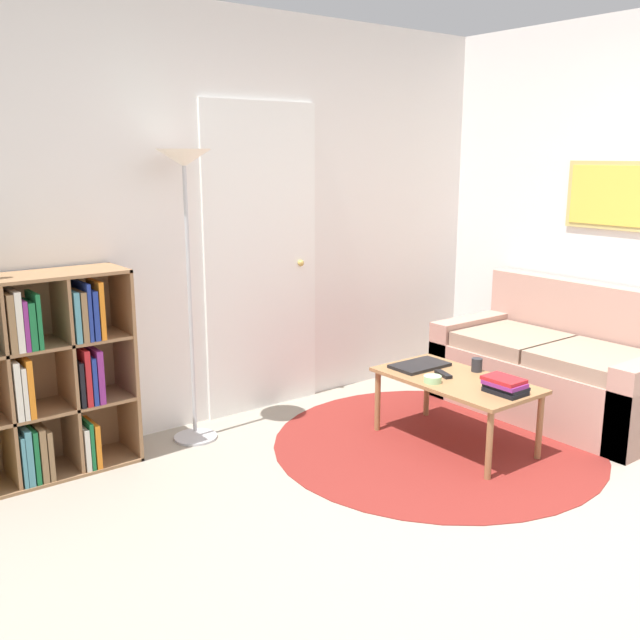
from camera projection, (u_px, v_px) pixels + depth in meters
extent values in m
plane|color=gray|center=(529.00, 557.00, 3.10)|extent=(14.00, 14.00, 0.00)
cube|color=silver|center=(240.00, 219.00, 4.61)|extent=(7.12, 0.05, 2.60)
cube|color=white|center=(262.00, 261.00, 4.73)|extent=(0.87, 0.02, 2.04)
sphere|color=tan|center=(301.00, 263.00, 4.90)|extent=(0.04, 0.04, 0.04)
cube|color=silver|center=(588.00, 215.00, 4.94)|extent=(0.05, 5.32, 2.60)
cube|color=tan|center=(610.00, 195.00, 4.75)|extent=(0.02, 0.62, 0.45)
cube|color=yellow|center=(609.00, 195.00, 4.74)|extent=(0.01, 0.56, 0.39)
cylinder|color=maroon|center=(437.00, 443.00, 4.31)|extent=(1.97, 1.97, 0.01)
cube|color=#936B47|center=(125.00, 362.00, 4.07)|extent=(0.02, 0.34, 1.11)
cube|color=#936B47|center=(26.00, 277.00, 3.65)|extent=(1.01, 0.34, 0.02)
cube|color=#936B47|center=(45.00, 473.00, 3.90)|extent=(1.01, 0.34, 0.02)
cube|color=#936B47|center=(27.00, 371.00, 3.90)|extent=(1.01, 0.02, 1.11)
cube|color=#936B47|center=(3.00, 384.00, 3.68)|extent=(0.02, 0.32, 1.07)
cube|color=#936B47|center=(66.00, 372.00, 3.87)|extent=(0.02, 0.32, 1.07)
cube|color=#936B47|center=(39.00, 410.00, 3.82)|extent=(0.98, 0.32, 0.02)
cube|color=#936B47|center=(32.00, 346.00, 3.73)|extent=(0.98, 0.32, 0.02)
cube|color=teal|center=(18.00, 456.00, 3.76)|extent=(0.02, 0.26, 0.27)
cube|color=teal|center=(23.00, 452.00, 3.77)|extent=(0.03, 0.26, 0.30)
cube|color=#196B38|center=(31.00, 452.00, 3.79)|extent=(0.02, 0.25, 0.29)
cube|color=olive|center=(38.00, 450.00, 3.81)|extent=(0.03, 0.25, 0.29)
cube|color=olive|center=(44.00, 450.00, 3.84)|extent=(0.03, 0.27, 0.27)
cube|color=silver|center=(82.00, 446.00, 3.93)|extent=(0.03, 0.19, 0.24)
cube|color=#196B38|center=(87.00, 443.00, 3.94)|extent=(0.02, 0.19, 0.27)
cube|color=orange|center=(92.00, 442.00, 3.98)|extent=(0.03, 0.22, 0.25)
cube|color=silver|center=(12.00, 387.00, 3.67)|extent=(0.03, 0.25, 0.31)
cube|color=silver|center=(21.00, 391.00, 3.67)|extent=(0.02, 0.19, 0.28)
cube|color=orange|center=(26.00, 386.00, 3.70)|extent=(0.03, 0.22, 0.31)
cube|color=black|center=(75.00, 381.00, 3.88)|extent=(0.02, 0.26, 0.25)
cube|color=#B21E23|center=(81.00, 375.00, 3.88)|extent=(0.03, 0.24, 0.31)
cube|color=navy|center=(88.00, 378.00, 3.91)|extent=(0.02, 0.24, 0.26)
cube|color=#7F287A|center=(93.00, 373.00, 3.93)|extent=(0.03, 0.25, 0.30)
cube|color=olive|center=(6.00, 321.00, 3.58)|extent=(0.03, 0.23, 0.30)
cube|color=silver|center=(13.00, 319.00, 3.62)|extent=(0.03, 0.27, 0.31)
cube|color=#7F287A|center=(20.00, 323.00, 3.64)|extent=(0.02, 0.26, 0.26)
cube|color=#196B38|center=(28.00, 324.00, 3.64)|extent=(0.03, 0.20, 0.25)
cube|color=#196B38|center=(34.00, 319.00, 3.65)|extent=(0.02, 0.19, 0.29)
cube|color=teal|center=(70.00, 315.00, 3.79)|extent=(0.03, 0.26, 0.27)
cube|color=olive|center=(79.00, 315.00, 3.79)|extent=(0.03, 0.20, 0.27)
cube|color=navy|center=(82.00, 310.00, 3.82)|extent=(0.02, 0.25, 0.31)
cube|color=navy|center=(88.00, 313.00, 3.85)|extent=(0.03, 0.26, 0.27)
cube|color=orange|center=(96.00, 309.00, 3.84)|extent=(0.03, 0.19, 0.31)
cylinder|color=#B7B7BC|center=(196.00, 437.00, 4.40)|extent=(0.26, 0.26, 0.01)
cylinder|color=#B7B7BC|center=(190.00, 300.00, 4.20)|extent=(0.02, 0.02, 1.64)
cone|color=white|center=(184.00, 158.00, 4.02)|extent=(0.32, 0.32, 0.10)
cube|color=tan|center=(554.00, 384.00, 4.80)|extent=(0.83, 1.54, 0.40)
cube|color=tan|center=(585.00, 343.00, 4.95)|extent=(0.16, 1.54, 0.86)
cube|color=tan|center=(475.00, 352.00, 5.32)|extent=(0.83, 0.16, 0.54)
cube|color=tan|center=(592.00, 360.00, 4.46)|extent=(0.63, 0.59, 0.10)
cube|color=tan|center=(512.00, 340.00, 4.93)|extent=(0.63, 0.59, 0.10)
cube|color=#996B42|center=(456.00, 380.00, 4.22)|extent=(0.52, 0.97, 0.02)
cylinder|color=#996B42|center=(489.00, 445.00, 3.80)|extent=(0.04, 0.04, 0.39)
cylinder|color=#996B42|center=(378.00, 401.00, 4.48)|extent=(0.04, 0.04, 0.39)
cylinder|color=#996B42|center=(540.00, 427.00, 4.06)|extent=(0.04, 0.04, 0.39)
cylinder|color=#996B42|center=(427.00, 387.00, 4.74)|extent=(0.04, 0.04, 0.39)
cube|color=black|center=(420.00, 365.00, 4.44)|extent=(0.35, 0.22, 0.02)
cylinder|color=#9ED193|center=(433.00, 379.00, 4.14)|extent=(0.10, 0.10, 0.04)
cube|color=black|center=(505.00, 391.00, 3.95)|extent=(0.15, 0.22, 0.02)
cube|color=black|center=(506.00, 387.00, 3.96)|extent=(0.15, 0.22, 0.02)
cube|color=#7F287A|center=(505.00, 384.00, 3.95)|extent=(0.15, 0.22, 0.02)
cube|color=#B21E23|center=(504.00, 379.00, 3.95)|extent=(0.15, 0.22, 0.02)
cylinder|color=#28282D|center=(477.00, 365.00, 4.35)|extent=(0.07, 0.07, 0.08)
cube|color=black|center=(443.00, 374.00, 4.27)|extent=(0.08, 0.15, 0.02)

